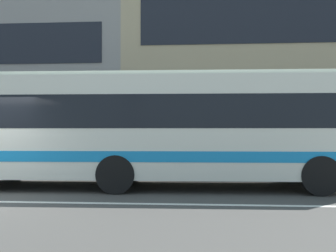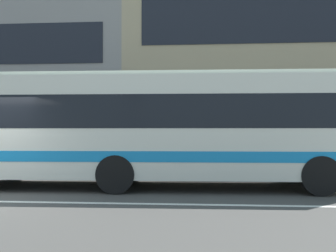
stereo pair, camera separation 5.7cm
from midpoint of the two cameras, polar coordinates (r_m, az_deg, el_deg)
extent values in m
cube|color=beige|center=(10.50, -3.22, -0.25)|extent=(11.05, 2.69, 2.73)
cube|color=black|center=(10.51, -3.22, 1.99)|extent=(10.39, 2.70, 0.87)
cube|color=#1577B6|center=(10.52, -3.22, -4.34)|extent=(10.83, 2.71, 0.28)
cube|color=beige|center=(10.61, -3.21, 7.48)|extent=(10.60, 2.29, 0.12)
cylinder|color=black|center=(12.10, 19.25, -6.04)|extent=(1.01, 0.30, 1.00)
cylinder|color=black|center=(9.95, 22.92, -7.19)|extent=(1.01, 0.30, 1.00)
cylinder|color=black|center=(11.77, -5.89, -6.22)|extent=(1.01, 0.30, 1.00)
cylinder|color=black|center=(9.55, -8.05, -7.51)|extent=(1.01, 0.30, 1.00)
cylinder|color=black|center=(12.93, -22.96, -5.67)|extent=(1.01, 0.30, 1.00)
camera|label=1|loc=(0.03, -89.84, 0.00)|focal=38.89mm
camera|label=2|loc=(0.03, 90.16, 0.00)|focal=38.89mm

